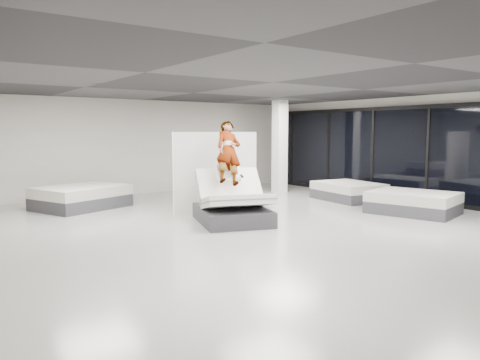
{
  "coord_description": "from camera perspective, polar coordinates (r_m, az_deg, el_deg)",
  "views": [
    {
      "loc": [
        -6.57,
        -8.02,
        2.15
      ],
      "look_at": [
        -0.26,
        0.88,
        1.0
      ],
      "focal_mm": 35.0,
      "sensor_mm": 36.0,
      "label": 1
    }
  ],
  "objects": [
    {
      "name": "divider_panel",
      "position": [
        12.38,
        -2.95,
        0.96
      ],
      "size": [
        2.31,
        0.55,
        2.12
      ],
      "primitive_type": "cube",
      "rotation": [
        0.0,
        0.0,
        -0.19
      ],
      "color": "white",
      "rests_on": "floor"
    },
    {
      "name": "column",
      "position": [
        16.4,
        4.86,
        4.07
      ],
      "size": [
        0.4,
        0.4,
        3.2
      ],
      "primitive_type": "cube",
      "color": "white",
      "rests_on": "floor"
    },
    {
      "name": "storefront_glazing",
      "position": [
        14.84,
        21.93,
        2.88
      ],
      "size": [
        0.12,
        13.4,
        2.92
      ],
      "color": "#212637",
      "rests_on": "floor"
    },
    {
      "name": "flat_bed_right_near",
      "position": [
        12.98,
        20.35,
        -2.62
      ],
      "size": [
        2.03,
        2.4,
        0.57
      ],
      "color": "#37363B",
      "rests_on": "floor"
    },
    {
      "name": "room",
      "position": [
        10.38,
        4.0,
        2.97
      ],
      "size": [
        14.0,
        14.04,
        3.2
      ],
      "color": "#A3A09A",
      "rests_on": "ground"
    },
    {
      "name": "remote",
      "position": [
        10.92,
        0.22,
        0.48
      ],
      "size": [
        0.09,
        0.15,
        0.08
      ],
      "primitive_type": "cube",
      "rotation": [
        0.35,
        0.0,
        -0.33
      ],
      "color": "black",
      "rests_on": "person"
    },
    {
      "name": "person",
      "position": [
        11.18,
        -1.37,
        1.76
      ],
      "size": [
        1.18,
        1.84,
        1.32
      ],
      "primitive_type": "imported",
      "rotation": [
        1.0,
        0.0,
        -0.33
      ],
      "color": "slate",
      "rests_on": "hero_bed"
    },
    {
      "name": "flat_bed_right_far",
      "position": [
        14.95,
        13.06,
        -1.35
      ],
      "size": [
        1.75,
        2.18,
        0.55
      ],
      "color": "#37363B",
      "rests_on": "floor"
    },
    {
      "name": "flat_bed_left_far",
      "position": [
        13.75,
        -18.79,
        -1.99
      ],
      "size": [
        2.73,
        2.41,
        0.62
      ],
      "color": "#37363B",
      "rests_on": "floor"
    },
    {
      "name": "hero_bed",
      "position": [
        10.96,
        -0.91,
        -3.16
      ],
      "size": [
        2.09,
        2.41,
        1.34
      ],
      "color": "#37363B",
      "rests_on": "floor"
    }
  ]
}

